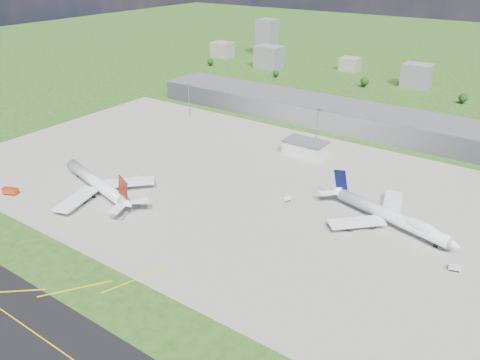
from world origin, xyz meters
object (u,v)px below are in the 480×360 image
Objects in this scene: airliner_blue_quad at (391,216)px; tug_yellow at (137,178)px; airliner_red_twin at (98,184)px; van_white_far at (454,268)px; van_white_near at (287,199)px; fire_truck at (10,191)px.

tug_yellow is at bearing -150.81° from airliner_blue_quad.
van_white_far is (173.95, 36.73, -4.21)m from airliner_red_twin.
airliner_red_twin is 1.05× the size of airliner_blue_quad.
van_white_far reaches higher than tug_yellow.
airliner_blue_quad is 140.15m from tug_yellow.
airliner_red_twin reaches higher than van_white_far.
van_white_near is 86.56m from van_white_far.
fire_truck is (-178.48, -84.25, -3.38)m from airliner_blue_quad.
tug_yellow is at bearing 166.88° from van_white_far.
fire_truck is at bearing -138.97° from airliner_blue_quad.
van_white_far is at bearing -6.21° from fire_truck.
fire_truck is (-37.92, -28.19, -3.64)m from airliner_red_twin.
van_white_far is at bearing -1.85° from tug_yellow.
airliner_red_twin is 177.83m from van_white_far.
airliner_red_twin is at bearing 13.38° from fire_truck.
fire_truck is 66.77m from tug_yellow.
airliner_red_twin is 14.20× the size of van_white_far.
airliner_red_twin is 101.47m from van_white_near.
van_white_far is at bearing -154.04° from airliner_red_twin.
airliner_blue_quad is 14.39× the size of van_white_near.
airliner_blue_quad reaches higher than tug_yellow.
airliner_blue_quad reaches higher than fire_truck.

